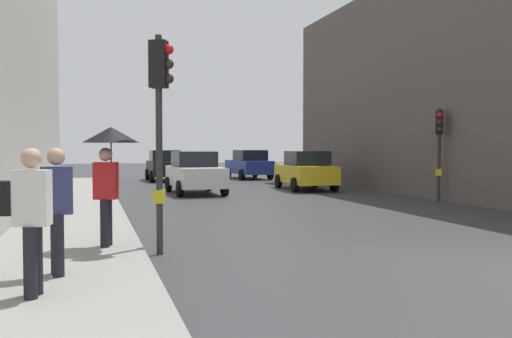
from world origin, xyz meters
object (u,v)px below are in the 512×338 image
at_px(car_blue_van, 249,164).
at_px(pedestrian_with_grey_backpack, 53,203).
at_px(car_white_compact, 195,172).
at_px(pedestrian_with_umbrella, 109,153).
at_px(traffic_light_mid_street, 439,137).
at_px(car_dark_suv, 165,165).
at_px(traffic_light_near_right, 160,104).
at_px(pedestrian_with_black_backpack, 28,213).
at_px(car_yellow_taxi, 306,170).

relative_size(car_blue_van, pedestrian_with_grey_backpack, 2.43).
relative_size(car_white_compact, pedestrian_with_umbrella, 1.99).
height_order(traffic_light_mid_street, car_dark_suv, traffic_light_mid_street).
xyz_separation_m(traffic_light_near_right, pedestrian_with_black_backpack, (-1.92, -2.95, -1.55)).
xyz_separation_m(traffic_light_mid_street, pedestrian_with_black_backpack, (-12.48, -9.63, -1.13)).
height_order(car_dark_suv, pedestrian_with_grey_backpack, pedestrian_with_grey_backpack).
height_order(car_dark_suv, pedestrian_with_black_backpack, pedestrian_with_black_backpack).
bearing_deg(pedestrian_with_black_backpack, pedestrian_with_grey_backpack, 78.73).
relative_size(car_dark_suv, pedestrian_with_grey_backpack, 2.38).
bearing_deg(traffic_light_mid_street, pedestrian_with_black_backpack, -142.33).
bearing_deg(pedestrian_with_black_backpack, car_dark_suv, 78.95).
bearing_deg(car_white_compact, car_yellow_taxi, 5.90).
xyz_separation_m(car_white_compact, pedestrian_with_black_backpack, (-4.90, -15.70, 0.29)).
bearing_deg(car_white_compact, traffic_light_near_right, -103.18).
relative_size(traffic_light_mid_street, pedestrian_with_grey_backpack, 1.88).
distance_m(car_dark_suv, pedestrian_with_grey_backpack, 24.31).
distance_m(car_yellow_taxi, pedestrian_with_grey_backpack, 18.11).
height_order(traffic_light_near_right, car_yellow_taxi, traffic_light_near_right).
bearing_deg(traffic_light_near_right, pedestrian_with_umbrella, 167.54).
relative_size(car_blue_van, pedestrian_with_black_backpack, 2.43).
height_order(traffic_light_near_right, traffic_light_mid_street, traffic_light_near_right).
xyz_separation_m(traffic_light_near_right, pedestrian_with_grey_backpack, (-1.70, -1.89, -1.55)).
height_order(pedestrian_with_grey_backpack, pedestrian_with_black_backpack, same).
height_order(traffic_light_mid_street, car_blue_van, traffic_light_mid_street).
relative_size(traffic_light_near_right, car_yellow_taxi, 0.91).
height_order(traffic_light_mid_street, car_white_compact, traffic_light_mid_street).
bearing_deg(pedestrian_with_umbrella, car_blue_van, 67.90).
relative_size(traffic_light_mid_street, car_white_compact, 0.78).
height_order(car_white_compact, pedestrian_with_grey_backpack, pedestrian_with_grey_backpack).
xyz_separation_m(traffic_light_mid_street, car_white_compact, (-7.58, 6.07, -1.41)).
xyz_separation_m(traffic_light_near_right, traffic_light_mid_street, (10.56, 6.68, -0.42)).
xyz_separation_m(car_dark_suv, car_white_compact, (0.03, -9.22, 0.00)).
height_order(traffic_light_mid_street, pedestrian_with_umbrella, traffic_light_mid_street).
xyz_separation_m(traffic_light_mid_street, pedestrian_with_umbrella, (-11.44, -6.48, -0.45)).
distance_m(car_dark_suv, car_white_compact, 9.22).
bearing_deg(car_white_compact, pedestrian_with_umbrella, -107.11).
height_order(car_dark_suv, car_yellow_taxi, same).
bearing_deg(car_dark_suv, pedestrian_with_black_backpack, -101.05).
bearing_deg(pedestrian_with_grey_backpack, car_yellow_taxi, 56.90).
bearing_deg(pedestrian_with_black_backpack, traffic_light_mid_street, 37.67).
xyz_separation_m(traffic_light_near_right, car_blue_van, (8.16, 22.46, -1.84)).
relative_size(traffic_light_near_right, traffic_light_mid_street, 1.19).
height_order(pedestrian_with_umbrella, pedestrian_with_black_backpack, pedestrian_with_umbrella).
bearing_deg(car_blue_van, pedestrian_with_black_backpack, -111.63).
bearing_deg(pedestrian_with_grey_backpack, pedestrian_with_umbrella, 68.43).
xyz_separation_m(pedestrian_with_umbrella, pedestrian_with_grey_backpack, (-0.82, -2.09, -0.68)).
distance_m(traffic_light_mid_street, car_dark_suv, 17.13).
relative_size(car_yellow_taxi, pedestrian_with_black_backpack, 2.44).
distance_m(traffic_light_near_right, pedestrian_with_grey_backpack, 2.98).
bearing_deg(traffic_light_mid_street, traffic_light_near_right, -147.69).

